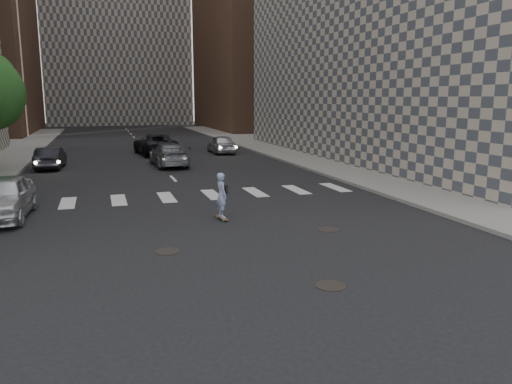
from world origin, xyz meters
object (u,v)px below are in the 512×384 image
traffic_car_c (155,144)px  traffic_car_d (221,144)px  skateboarder (222,195)px  traffic_car_a (50,158)px  traffic_car_e (158,142)px  silver_sedan (3,197)px  traffic_car_b (169,155)px

traffic_car_c → traffic_car_d: bearing=166.5°
skateboarder → traffic_car_a: bearing=106.9°
traffic_car_d → traffic_car_e: size_ratio=0.90×
silver_sedan → traffic_car_b: size_ratio=0.91×
traffic_car_b → traffic_car_e: bearing=-94.2°
traffic_car_d → skateboarder: bearing=77.7°
silver_sedan → traffic_car_e: (7.78, 20.92, -0.00)m
traffic_car_a → skateboarder: bearing=117.4°
skateboarder → traffic_car_d: size_ratio=0.40×
traffic_car_c → traffic_car_e: size_ratio=1.19×
traffic_car_b → traffic_car_d: bearing=-130.1°
silver_sedan → traffic_car_c: bearing=71.8°
traffic_car_a → traffic_car_c: bearing=-135.1°
traffic_car_a → traffic_car_e: 10.66m
silver_sedan → traffic_car_a: 13.14m
skateboarder → traffic_car_e: skateboarder is taller
traffic_car_e → traffic_car_b: bearing=89.5°
traffic_car_d → traffic_car_e: bearing=-26.7°
silver_sedan → traffic_car_a: silver_sedan is taller
traffic_car_a → traffic_car_e: traffic_car_e is taller
silver_sedan → traffic_car_b: (7.50, 12.23, -0.05)m
traffic_car_a → traffic_car_b: size_ratio=0.80×
skateboarder → silver_sedan: (-7.33, 2.50, -0.11)m
traffic_car_b → skateboarder: bearing=87.0°
skateboarder → traffic_car_a: skateboarder is taller
silver_sedan → traffic_car_e: 22.32m
traffic_car_c → traffic_car_d: 5.02m
traffic_car_d → traffic_car_a: bearing=25.5°
skateboarder → traffic_car_e: (0.45, 23.41, -0.11)m
skateboarder → traffic_car_b: bearing=82.6°
skateboarder → traffic_car_c: 21.63m
traffic_car_d → traffic_car_e: traffic_car_e is taller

